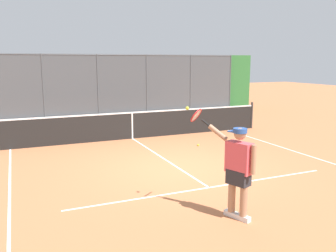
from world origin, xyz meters
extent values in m
plane|color=#B76B42|center=(0.00, 0.00, 0.00)|extent=(60.00, 60.00, 0.00)
cube|color=white|center=(0.00, 1.59, 0.00)|extent=(6.23, 0.05, 0.01)
cube|color=white|center=(-4.00, 1.09, 0.00)|extent=(0.05, 9.92, 0.01)
cube|color=white|center=(4.00, 1.09, 0.00)|extent=(0.05, 9.92, 0.01)
cube|color=white|center=(0.00, -1.14, 0.00)|extent=(0.05, 5.46, 0.01)
cylinder|color=#474C51|center=(-7.56, -9.26, 1.53)|extent=(0.07, 0.07, 3.06)
cylinder|color=#474C51|center=(-5.04, -9.26, 1.53)|extent=(0.07, 0.07, 3.06)
cylinder|color=#474C51|center=(-2.52, -9.26, 1.53)|extent=(0.07, 0.07, 3.06)
cylinder|color=#474C51|center=(0.00, -9.26, 1.53)|extent=(0.07, 0.07, 3.06)
cylinder|color=#474C51|center=(2.52, -9.26, 1.53)|extent=(0.07, 0.07, 3.06)
cylinder|color=#474C51|center=(0.00, -9.26, 3.02)|extent=(15.13, 0.05, 0.05)
cube|color=#474C51|center=(0.00, -9.26, 1.53)|extent=(15.13, 0.02, 3.06)
cube|color=#2D6B33|center=(0.00, -9.91, 1.53)|extent=(18.13, 0.90, 3.06)
cube|color=#ADADA8|center=(0.00, -9.08, 0.07)|extent=(16.13, 0.18, 0.15)
cylinder|color=#2D2D2D|center=(-5.12, -3.87, 0.54)|extent=(0.09, 0.09, 1.07)
cube|color=black|center=(0.00, -3.87, 0.46)|extent=(10.17, 0.02, 0.91)
cube|color=white|center=(0.00, -3.87, 0.94)|extent=(10.17, 0.04, 0.05)
cube|color=white|center=(0.00, -3.87, 0.46)|extent=(0.05, 0.04, 0.91)
cube|color=silver|center=(0.28, 3.24, 0.04)|extent=(0.19, 0.28, 0.09)
cylinder|color=#A87A5B|center=(0.28, 3.24, 0.46)|extent=(0.13, 0.13, 0.74)
cube|color=silver|center=(0.36, 3.00, 0.04)|extent=(0.19, 0.28, 0.09)
cylinder|color=#A87A5B|center=(0.36, 3.00, 0.46)|extent=(0.13, 0.13, 0.74)
cube|color=#28282D|center=(0.32, 3.12, 0.75)|extent=(0.34, 0.44, 0.26)
cube|color=#DB4C56|center=(0.32, 3.12, 1.10)|extent=(0.35, 0.50, 0.54)
cylinder|color=#A87A5B|center=(0.22, 3.39, 1.12)|extent=(0.08, 0.08, 0.49)
cylinder|color=#A87A5B|center=(0.51, 2.73, 1.48)|extent=(0.29, 0.34, 0.28)
sphere|color=#A87A5B|center=(0.32, 3.12, 1.51)|extent=(0.21, 0.21, 0.21)
cylinder|color=#284C93|center=(0.32, 3.12, 1.57)|extent=(0.30, 0.30, 0.08)
cube|color=#284C93|center=(0.36, 3.02, 1.54)|extent=(0.23, 0.23, 0.02)
cylinder|color=black|center=(0.66, 2.55, 1.63)|extent=(0.13, 0.15, 0.13)
torus|color=red|center=(0.77, 2.40, 1.76)|extent=(0.34, 0.32, 0.26)
cylinder|color=silver|center=(0.77, 2.40, 1.76)|extent=(0.28, 0.26, 0.21)
sphere|color=#C1D138|center=(0.88, 2.25, 1.87)|extent=(0.07, 0.07, 0.07)
sphere|color=#CCDB33|center=(-1.62, -1.94, 0.03)|extent=(0.07, 0.07, 0.07)
camera|label=1|loc=(3.76, 8.02, 2.72)|focal=38.10mm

